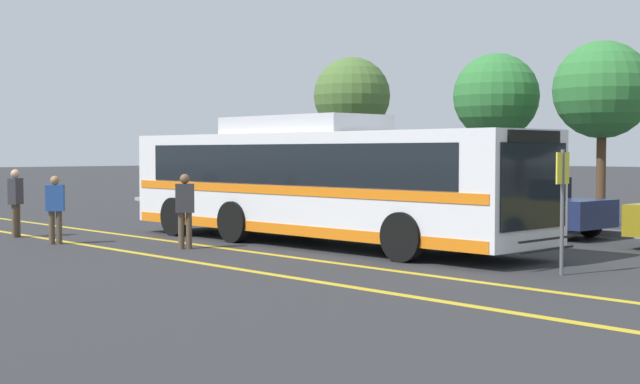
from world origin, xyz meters
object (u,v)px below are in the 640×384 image
at_px(parked_car_0, 238,192).
at_px(parked_car_2, 528,206).
at_px(parked_car_1, 357,199).
at_px(tree_0, 602,90).
at_px(tree_1, 496,97).
at_px(transit_bus, 319,180).
at_px(bus_stop_sign, 562,196).
at_px(pedestrian_0, 185,206).
at_px(pedestrian_2, 55,206).
at_px(tree_2, 352,96).
at_px(pedestrian_1, 16,198).

xyz_separation_m(parked_car_0, parked_car_2, (11.70, 0.58, -0.00)).
relative_size(parked_car_1, tree_0, 0.85).
relative_size(parked_car_1, tree_1, 0.86).
bearing_deg(transit_bus, parked_car_1, -144.86).
bearing_deg(bus_stop_sign, pedestrian_0, -74.57).
bearing_deg(pedestrian_2, pedestrian_0, -24.61).
bearing_deg(pedestrian_0, tree_2, 65.56).
distance_m(transit_bus, pedestrian_2, 6.29).
xyz_separation_m(transit_bus, pedestrian_0, (-1.30, -2.92, -0.56)).
bearing_deg(parked_car_1, tree_2, -132.97).
bearing_deg(tree_0, transit_bus, -99.58).
relative_size(parked_car_2, tree_0, 0.76).
bearing_deg(tree_2, transit_bus, -48.07).
relative_size(parked_car_1, pedestrian_0, 2.75).
distance_m(parked_car_0, tree_1, 9.51).
distance_m(transit_bus, pedestrian_1, 8.00).
distance_m(pedestrian_0, bus_stop_sign, 8.51).
bearing_deg(tree_0, tree_2, -178.42).
distance_m(pedestrian_2, bus_stop_sign, 11.84).
relative_size(transit_bus, pedestrian_0, 7.08).
distance_m(transit_bus, tree_0, 10.30).
height_order(pedestrian_0, pedestrian_1, pedestrian_1).
xyz_separation_m(parked_car_0, tree_0, (11.28, 4.94, 3.25)).
bearing_deg(tree_1, parked_car_2, -45.55).
xyz_separation_m(pedestrian_0, pedestrian_2, (-2.94, -1.69, -0.04)).
height_order(parked_car_0, pedestrian_2, pedestrian_2).
bearing_deg(pedestrian_2, tree_2, 52.66).
relative_size(parked_car_1, pedestrian_2, 2.87).
height_order(parked_car_1, tree_2, tree_2).
relative_size(parked_car_1, parked_car_2, 1.12).
relative_size(pedestrian_1, tree_0, 0.32).
bearing_deg(tree_2, pedestrian_2, -72.92).
height_order(parked_car_0, tree_2, tree_2).
xyz_separation_m(parked_car_1, bus_stop_sign, (10.50, -5.37, 0.66)).
relative_size(parked_car_1, tree_2, 0.81).
height_order(parked_car_2, bus_stop_sign, bus_stop_sign).
xyz_separation_m(parked_car_1, pedestrian_0, (2.37, -7.85, 0.21)).
height_order(pedestrian_0, pedestrian_2, pedestrian_0).
bearing_deg(pedestrian_2, tree_1, 26.98).
distance_m(parked_car_2, tree_1, 6.76).
bearing_deg(pedestrian_2, pedestrian_1, 124.29).
distance_m(parked_car_0, pedestrian_1, 9.95).
bearing_deg(parked_car_0, pedestrian_0, 47.71).
height_order(tree_1, tree_2, tree_2).
relative_size(parked_car_0, pedestrian_0, 2.67).
xyz_separation_m(parked_car_2, pedestrian_2, (-6.33, -10.10, 0.15)).
xyz_separation_m(parked_car_1, tree_0, (5.34, 4.92, 3.26)).
bearing_deg(parked_car_2, tree_0, -174.00).
relative_size(transit_bus, parked_car_1, 2.57).
bearing_deg(parked_car_0, tree_1, 123.64).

